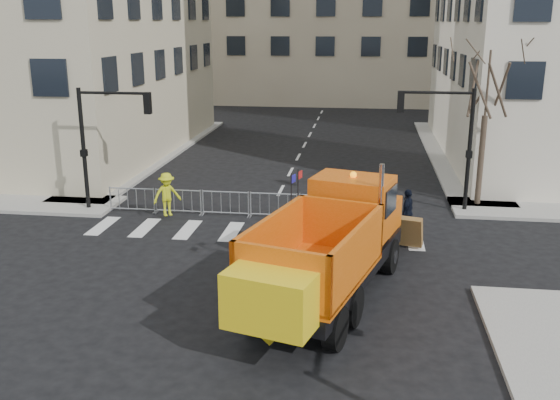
# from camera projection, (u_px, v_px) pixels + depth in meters

# --- Properties ---
(ground) EXTENTS (120.00, 120.00, 0.00)m
(ground) POSITION_uv_depth(u_px,v_px,m) (229.00, 290.00, 19.51)
(ground) COLOR black
(ground) RESTS_ON ground
(sidewalk_back) EXTENTS (64.00, 5.00, 0.15)m
(sidewalk_back) POSITION_uv_depth(u_px,v_px,m) (270.00, 209.00, 27.58)
(sidewalk_back) COLOR gray
(sidewalk_back) RESTS_ON ground
(traffic_light_left) EXTENTS (0.18, 0.18, 5.40)m
(traffic_light_left) POSITION_uv_depth(u_px,v_px,m) (84.00, 151.00, 26.96)
(traffic_light_left) COLOR black
(traffic_light_left) RESTS_ON ground
(traffic_light_right) EXTENTS (0.18, 0.18, 5.40)m
(traffic_light_right) POSITION_uv_depth(u_px,v_px,m) (469.00, 152.00, 26.70)
(traffic_light_right) COLOR black
(traffic_light_right) RESTS_ON ground
(crowd_barriers) EXTENTS (12.60, 0.60, 1.10)m
(crowd_barriers) POSITION_uv_depth(u_px,v_px,m) (250.00, 204.00, 26.69)
(crowd_barriers) COLOR #9EA0A5
(crowd_barriers) RESTS_ON ground
(street_tree) EXTENTS (3.00, 3.00, 7.50)m
(street_tree) POSITION_uv_depth(u_px,v_px,m) (484.00, 124.00, 27.27)
(street_tree) COLOR #382B21
(street_tree) RESTS_ON ground
(plow_truck) EXTENTS (5.52, 10.76, 4.04)m
(plow_truck) POSITION_uv_depth(u_px,v_px,m) (328.00, 246.00, 18.17)
(plow_truck) COLOR black
(plow_truck) RESTS_ON ground
(cop_a) EXTENTS (0.71, 0.64, 1.62)m
(cop_a) POSITION_uv_depth(u_px,v_px,m) (385.00, 228.00, 22.82)
(cop_a) COLOR black
(cop_a) RESTS_ON ground
(cop_b) EXTENTS (1.01, 0.84, 1.87)m
(cop_b) POSITION_uv_depth(u_px,v_px,m) (363.00, 224.00, 22.88)
(cop_b) COLOR black
(cop_b) RESTS_ON ground
(cop_c) EXTENTS (0.78, 1.16, 1.83)m
(cop_c) POSITION_uv_depth(u_px,v_px,m) (407.00, 212.00, 24.39)
(cop_c) COLOR black
(cop_c) RESTS_ON ground
(worker) EXTENTS (1.37, 1.27, 1.85)m
(worker) POSITION_uv_depth(u_px,v_px,m) (167.00, 194.00, 26.23)
(worker) COLOR #C3CB17
(worker) RESTS_ON sidewalk_back
(newspaper_box) EXTENTS (0.56, 0.53, 1.10)m
(newspaper_box) POSITION_uv_depth(u_px,v_px,m) (373.00, 208.00, 25.57)
(newspaper_box) COLOR maroon
(newspaper_box) RESTS_ON sidewalk_back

